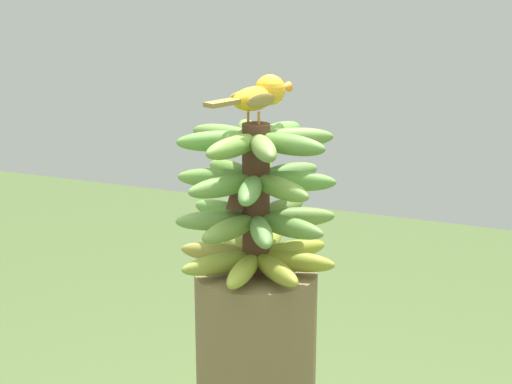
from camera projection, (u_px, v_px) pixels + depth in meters
banana_bunch at (256, 199)px, 1.55m from camera, size 0.31×0.31×0.28m
perched_bird at (260, 95)px, 1.51m from camera, size 0.10×0.20×0.08m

